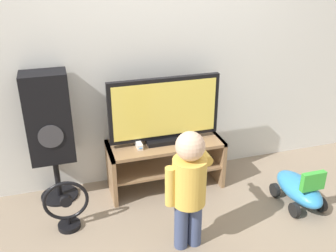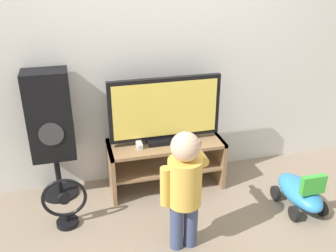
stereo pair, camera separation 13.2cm
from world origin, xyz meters
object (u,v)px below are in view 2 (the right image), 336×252
at_px(remote_secondary, 182,142).
at_px(floor_fan, 65,205).
at_px(speaker_tower, 50,119).
at_px(remote_primary, 197,144).
at_px(child, 185,182).
at_px(ride_on_toy, 300,192).
at_px(television, 165,111).
at_px(game_console, 139,143).

xyz_separation_m(remote_secondary, floor_fan, (-1.08, -0.29, -0.28)).
distance_m(remote_secondary, speaker_tower, 1.18).
bearing_deg(remote_primary, remote_secondary, 150.01).
height_order(remote_primary, child, child).
bearing_deg(ride_on_toy, remote_primary, 148.11).
bearing_deg(television, game_console, -172.72).
bearing_deg(remote_secondary, floor_fan, -164.96).
distance_m(television, remote_primary, 0.42).
height_order(television, game_console, television).
distance_m(remote_primary, floor_fan, 1.25).
xyz_separation_m(remote_primary, ride_on_toy, (0.79, -0.49, -0.33)).
relative_size(remote_secondary, speaker_tower, 0.11).
height_order(speaker_tower, floor_fan, speaker_tower).
bearing_deg(television, speaker_tower, 174.37).
xyz_separation_m(remote_secondary, child, (-0.21, -0.75, 0.08)).
relative_size(game_console, speaker_tower, 0.14).
xyz_separation_m(television, ride_on_toy, (1.06, -0.65, -0.62)).
distance_m(remote_primary, child, 0.76).
bearing_deg(television, child, -94.71).
distance_m(child, ride_on_toy, 1.21).
bearing_deg(remote_secondary, child, -105.61).
xyz_separation_m(child, floor_fan, (-0.87, 0.46, -0.37)).
height_order(child, floor_fan, child).
xyz_separation_m(television, speaker_tower, (-0.99, 0.10, -0.01)).
bearing_deg(remote_primary, child, -115.83).
distance_m(television, floor_fan, 1.16).
height_order(remote_secondary, floor_fan, remote_secondary).
height_order(remote_primary, ride_on_toy, remote_primary).
relative_size(speaker_tower, floor_fan, 2.69).
xyz_separation_m(television, child, (-0.07, -0.84, -0.21)).
bearing_deg(game_console, remote_secondary, -7.92).
xyz_separation_m(television, floor_fan, (-0.94, -0.38, -0.57)).
distance_m(television, remote_secondary, 0.33).
relative_size(television, speaker_tower, 0.85).
distance_m(remote_primary, speaker_tower, 1.31).
distance_m(child, floor_fan, 1.05).
bearing_deg(remote_primary, television, 148.90).
bearing_deg(remote_secondary, television, 147.98).
height_order(game_console, child, child).
height_order(remote_primary, remote_secondary, same).
bearing_deg(speaker_tower, game_console, -10.06).
relative_size(television, floor_fan, 2.28).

